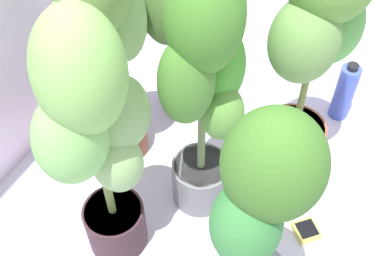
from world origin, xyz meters
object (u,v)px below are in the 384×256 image
object	(u,v)px
potted_plant_back_left	(95,132)
potted_plant_back_center	(100,30)
potted_plant_center	(205,83)
potted_plant_back_right	(178,5)
potted_plant_front_left	(256,235)
potted_plant_front_right	(316,39)
nutrient_bottle	(345,92)
hygrometer_box	(306,231)

from	to	relation	value
potted_plant_back_left	potted_plant_back_center	distance (m)	0.41
potted_plant_center	potted_plant_back_center	size ratio (longest dim) A/B	0.99
potted_plant_back_right	potted_plant_center	bearing A→B (deg)	-142.94
potted_plant_center	potted_plant_front_left	distance (m)	0.44
potted_plant_front_right	potted_plant_front_left	xyz separation A→B (m)	(-0.63, -0.07, -0.11)
potted_plant_back_left	potted_plant_front_right	bearing A→B (deg)	-33.61
nutrient_bottle	hygrometer_box	bearing A→B (deg)	-174.93
potted_plant_front_left	potted_plant_back_left	bearing A→B (deg)	85.78
potted_plant_back_right	nutrient_bottle	bearing A→B (deg)	-67.26
potted_plant_center	nutrient_bottle	size ratio (longest dim) A/B	3.48
potted_plant_center	potted_plant_back_right	bearing A→B (deg)	37.06
potted_plant_back_left	nutrient_bottle	world-z (taller)	potted_plant_back_left
potted_plant_front_right	potted_plant_back_center	world-z (taller)	potted_plant_back_center
potted_plant_back_center	nutrient_bottle	bearing A→B (deg)	-52.58
potted_plant_front_right	hygrometer_box	size ratio (longest dim) A/B	8.34
potted_plant_front_right	potted_plant_back_left	bearing A→B (deg)	146.39
potted_plant_back_center	nutrient_bottle	distance (m)	1.01
potted_plant_center	hygrometer_box	bearing A→B (deg)	-86.95
potted_plant_front_left	nutrient_bottle	size ratio (longest dim) A/B	3.14
potted_plant_back_left	hygrometer_box	distance (m)	0.84
potted_plant_center	potted_plant_front_right	xyz separation A→B (m)	(0.31, -0.22, 0.01)
potted_plant_center	potted_plant_front_left	xyz separation A→B (m)	(-0.32, -0.29, -0.10)
potted_plant_center	potted_plant_front_right	distance (m)	0.38
potted_plant_front_right	hygrometer_box	world-z (taller)	potted_plant_front_right
potted_plant_back_right	potted_plant_back_center	distance (m)	0.32
potted_plant_center	potted_plant_front_right	world-z (taller)	potted_plant_center
hygrometer_box	potted_plant_back_center	bearing A→B (deg)	-47.80
potted_plant_center	potted_plant_back_right	distance (m)	0.45
nutrient_bottle	potted_plant_back_right	bearing A→B (deg)	112.74
potted_plant_front_left	hygrometer_box	xyz separation A→B (m)	(0.34, -0.10, -0.45)
potted_plant_center	nutrient_bottle	distance (m)	0.82
potted_plant_center	nutrient_bottle	bearing A→B (deg)	-28.65
potted_plant_front_right	potted_plant_back_center	size ratio (longest dim) A/B	0.99
potted_plant_back_left	potted_plant_front_left	world-z (taller)	potted_plant_back_left
potted_plant_front_left	nutrient_bottle	xyz separation A→B (m)	(0.93, -0.05, -0.33)
hygrometer_box	potted_plant_front_left	bearing A→B (deg)	29.07
potted_plant_front_right	potted_plant_back_right	world-z (taller)	potted_plant_front_right
potted_plant_front_right	hygrometer_box	xyz separation A→B (m)	(-0.29, -0.16, -0.56)
potted_plant_front_right	nutrient_bottle	distance (m)	0.55
potted_plant_front_right	potted_plant_front_left	size ratio (longest dim) A/B	1.10
potted_plant_back_left	nutrient_bottle	xyz separation A→B (m)	(0.90, -0.51, -0.43)
potted_plant_front_right	potted_plant_front_left	bearing A→B (deg)	-173.91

